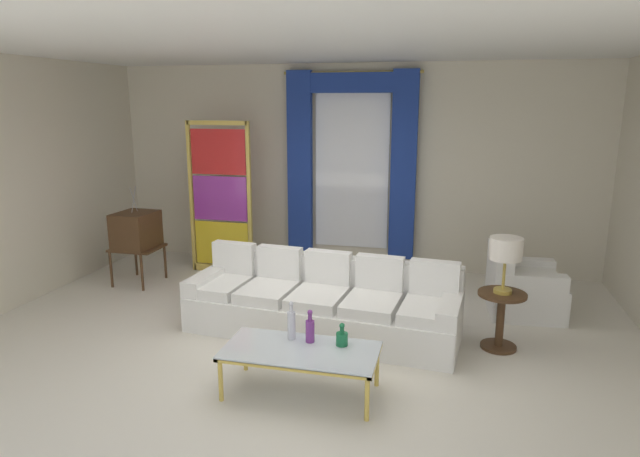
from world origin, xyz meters
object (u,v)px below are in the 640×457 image
Objects in this scene: stained_glass_divider at (220,201)px; peacock_figurine at (235,267)px; bottle_crystal_tall at (291,324)px; couch_white_long at (323,304)px; table_lamp_brass at (506,251)px; armchair_white at (520,289)px; coffee_table at (301,353)px; bottle_amber_squat at (310,329)px; vintage_tv at (136,232)px; bottle_blue_decanter at (342,338)px; round_side_table at (501,315)px.

peacock_figurine is (0.37, -0.41, -0.84)m from stained_glass_divider.
couch_white_long is at bearing 89.26° from bottle_crystal_tall.
couch_white_long is at bearing -39.84° from peacock_figurine.
bottle_crystal_tall is 0.61× the size of table_lamp_brass.
couch_white_long is 4.98× the size of peacock_figurine.
couch_white_long is at bearing -41.58° from stained_glass_divider.
peacock_figurine is at bearing 176.27° from armchair_white.
coffee_table is 0.29m from bottle_crystal_tall.
vintage_tv reaches higher than bottle_amber_squat.
bottle_blue_decanter is (0.44, -1.17, 0.17)m from couch_white_long.
vintage_tv is at bearing 146.94° from bottle_blue_decanter.
couch_white_long is 1.18m from bottle_crystal_tall.
armchair_white is (1.98, 2.25, -0.24)m from bottle_amber_squat.
table_lamp_brass reaches higher than round_side_table.
bottle_amber_squat is 0.52× the size of table_lamp_brass.
stained_glass_divider is at bearing 170.96° from armchair_white.
round_side_table is at bearing 34.97° from bottle_amber_squat.
round_side_table is at bearing 0.15° from couch_white_long.
vintage_tv is 4.82m from table_lamp_brass.
couch_white_long is 14.63× the size of bottle_blue_decanter.
stained_glass_divider is at bearing 123.85° from bottle_crystal_tall.
bottle_amber_squat is at bearing -145.03° from table_lamp_brass.
armchair_white is 1.53× the size of table_lamp_brass.
stained_glass_divider is at bearing 38.69° from vintage_tv.
couch_white_long is at bearing -18.92° from vintage_tv.
bottle_crystal_tall is 2.24m from table_lamp_brass.
bottle_blue_decanter is at bearing -69.26° from couch_white_long.
bottle_blue_decanter is 0.15× the size of vintage_tv.
couch_white_long is 1.84m from round_side_table.
armchair_white is at bearing 49.93° from coffee_table.
couch_white_long reaches higher than coffee_table.
round_side_table is (1.68, 1.18, -0.17)m from bottle_amber_squat.
bottle_amber_squat is at bearing -55.06° from peacock_figurine.
coffee_table is at bearing -153.98° from bottle_blue_decanter.
armchair_white reaches higher than bottle_crystal_tall.
peacock_figurine is (-1.70, 2.65, -0.16)m from coffee_table.
coffee_table is at bearing -84.90° from couch_white_long.
coffee_table is at bearing -57.34° from peacock_figurine.
stained_glass_divider is at bearing 125.99° from bottle_amber_squat.
bottle_crystal_tall is (-0.01, -1.15, 0.25)m from couch_white_long.
bottle_blue_decanter is 3.80m from stained_glass_divider.
table_lamp_brass is at bearing -20.99° from peacock_figurine.
armchair_white is at bearing 48.56° from bottle_amber_squat.
stained_glass_divider is 4.16m from table_lamp_brass.
peacock_figurine reaches higher than coffee_table.
vintage_tv reaches higher than round_side_table.
armchair_white reaches higher than bottle_blue_decanter.
bottle_blue_decanter is 0.23× the size of armchair_white.
stained_glass_divider is at bearing 131.86° from peacock_figurine.
couch_white_long is at bearing 97.78° from bottle_amber_squat.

